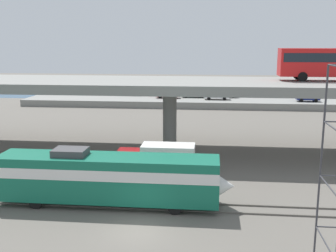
{
  "coord_description": "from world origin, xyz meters",
  "views": [
    {
      "loc": [
        4.46,
        -24.17,
        11.76
      ],
      "look_at": [
        -0.08,
        18.95,
        2.96
      ],
      "focal_mm": 44.2,
      "sensor_mm": 36.0,
      "label": 1
    }
  ],
  "objects_px": {
    "parked_car_4": "(133,92)",
    "parked_car_5": "(163,92)",
    "parked_car_0": "(168,94)",
    "parked_car_6": "(193,93)",
    "train_locomotive": "(119,176)",
    "parked_car_2": "(217,95)",
    "parked_car_1": "(307,97)",
    "service_truck_west": "(158,160)",
    "parked_car_3": "(226,93)"
  },
  "relations": [
    {
      "from": "parked_car_4",
      "to": "parked_car_5",
      "type": "relative_size",
      "value": 1.05
    },
    {
      "from": "parked_car_0",
      "to": "parked_car_5",
      "type": "distance_m",
      "value": 3.64
    },
    {
      "from": "parked_car_0",
      "to": "parked_car_6",
      "type": "height_order",
      "value": "same"
    },
    {
      "from": "parked_car_4",
      "to": "parked_car_6",
      "type": "distance_m",
      "value": 12.37
    },
    {
      "from": "parked_car_5",
      "to": "train_locomotive",
      "type": "bearing_deg",
      "value": 93.21
    },
    {
      "from": "parked_car_2",
      "to": "parked_car_6",
      "type": "height_order",
      "value": "same"
    },
    {
      "from": "train_locomotive",
      "to": "parked_car_6",
      "type": "relative_size",
      "value": 3.88
    },
    {
      "from": "parked_car_1",
      "to": "parked_car_2",
      "type": "distance_m",
      "value": 16.33
    },
    {
      "from": "parked_car_4",
      "to": "parked_car_6",
      "type": "height_order",
      "value": "same"
    },
    {
      "from": "train_locomotive",
      "to": "parked_car_4",
      "type": "height_order",
      "value": "train_locomotive"
    },
    {
      "from": "parked_car_2",
      "to": "parked_car_5",
      "type": "distance_m",
      "value": 11.62
    },
    {
      "from": "parked_car_2",
      "to": "parked_car_5",
      "type": "bearing_deg",
      "value": -23.69
    },
    {
      "from": "service_truck_west",
      "to": "train_locomotive",
      "type": "bearing_deg",
      "value": 72.23
    },
    {
      "from": "parked_car_2",
      "to": "service_truck_west",
      "type": "bearing_deg",
      "value": 82.6
    },
    {
      "from": "parked_car_1",
      "to": "parked_car_5",
      "type": "bearing_deg",
      "value": 168.48
    },
    {
      "from": "parked_car_3",
      "to": "parked_car_4",
      "type": "height_order",
      "value": "same"
    },
    {
      "from": "parked_car_3",
      "to": "parked_car_4",
      "type": "distance_m",
      "value": 18.63
    },
    {
      "from": "service_truck_west",
      "to": "parked_car_2",
      "type": "height_order",
      "value": "service_truck_west"
    },
    {
      "from": "parked_car_0",
      "to": "parked_car_2",
      "type": "height_order",
      "value": "same"
    },
    {
      "from": "parked_car_1",
      "to": "parked_car_5",
      "type": "xyz_separation_m",
      "value": [
        -26.95,
        5.49,
        0.0
      ]
    },
    {
      "from": "parked_car_2",
      "to": "parked_car_3",
      "type": "distance_m",
      "value": 3.73
    },
    {
      "from": "service_truck_west",
      "to": "parked_car_1",
      "type": "height_order",
      "value": "service_truck_west"
    },
    {
      "from": "parked_car_3",
      "to": "parked_car_0",
      "type": "bearing_deg",
      "value": -169.78
    },
    {
      "from": "train_locomotive",
      "to": "parked_car_5",
      "type": "relative_size",
      "value": 4.0
    },
    {
      "from": "service_truck_west",
      "to": "parked_car_1",
      "type": "xyz_separation_m",
      "value": [
        21.87,
        41.97,
        0.37
      ]
    },
    {
      "from": "parked_car_2",
      "to": "parked_car_6",
      "type": "distance_m",
      "value": 5.27
    },
    {
      "from": "parked_car_6",
      "to": "parked_car_4",
      "type": "bearing_deg",
      "value": 171.8
    },
    {
      "from": "parked_car_5",
      "to": "parked_car_6",
      "type": "distance_m",
      "value": 6.41
    },
    {
      "from": "parked_car_1",
      "to": "parked_car_4",
      "type": "bearing_deg",
      "value": 171.06
    },
    {
      "from": "train_locomotive",
      "to": "parked_car_4",
      "type": "bearing_deg",
      "value": 99.74
    },
    {
      "from": "train_locomotive",
      "to": "parked_car_0",
      "type": "distance_m",
      "value": 50.51
    },
    {
      "from": "service_truck_west",
      "to": "parked_car_1",
      "type": "relative_size",
      "value": 1.67
    },
    {
      "from": "train_locomotive",
      "to": "parked_car_5",
      "type": "distance_m",
      "value": 53.97
    },
    {
      "from": "parked_car_2",
      "to": "parked_car_4",
      "type": "relative_size",
      "value": 1.02
    },
    {
      "from": "parked_car_4",
      "to": "parked_car_1",
      "type": "bearing_deg",
      "value": 171.06
    },
    {
      "from": "parked_car_3",
      "to": "parked_car_4",
      "type": "xyz_separation_m",
      "value": [
        -18.6,
        1.12,
        -0.0
      ]
    },
    {
      "from": "train_locomotive",
      "to": "parked_car_5",
      "type": "xyz_separation_m",
      "value": [
        -3.02,
        53.89,
        -0.19
      ]
    },
    {
      "from": "parked_car_0",
      "to": "parked_car_3",
      "type": "distance_m",
      "value": 11.31
    },
    {
      "from": "parked_car_5",
      "to": "parked_car_0",
      "type": "bearing_deg",
      "value": 110.76
    },
    {
      "from": "parked_car_3",
      "to": "parked_car_6",
      "type": "bearing_deg",
      "value": -174.19
    },
    {
      "from": "parked_car_2",
      "to": "train_locomotive",
      "type": "bearing_deg",
      "value": 81.2
    },
    {
      "from": "service_truck_west",
      "to": "parked_car_5",
      "type": "relative_size",
      "value": 1.58
    },
    {
      "from": "parked_car_4",
      "to": "parked_car_6",
      "type": "xyz_separation_m",
      "value": [
        12.25,
        -1.76,
        0.0
      ]
    },
    {
      "from": "service_truck_west",
      "to": "parked_car_5",
      "type": "distance_m",
      "value": 47.74
    },
    {
      "from": "parked_car_2",
      "to": "parked_car_5",
      "type": "height_order",
      "value": "same"
    },
    {
      "from": "train_locomotive",
      "to": "parked_car_0",
      "type": "bearing_deg",
      "value": 91.97
    },
    {
      "from": "train_locomotive",
      "to": "parked_car_5",
      "type": "bearing_deg",
      "value": 93.21
    },
    {
      "from": "parked_car_1",
      "to": "parked_car_6",
      "type": "xyz_separation_m",
      "value": [
        -20.88,
        3.45,
        0.0
      ]
    },
    {
      "from": "train_locomotive",
      "to": "parked_car_3",
      "type": "distance_m",
      "value": 53.33
    },
    {
      "from": "parked_car_5",
      "to": "parked_car_4",
      "type": "bearing_deg",
      "value": 2.58
    }
  ]
}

